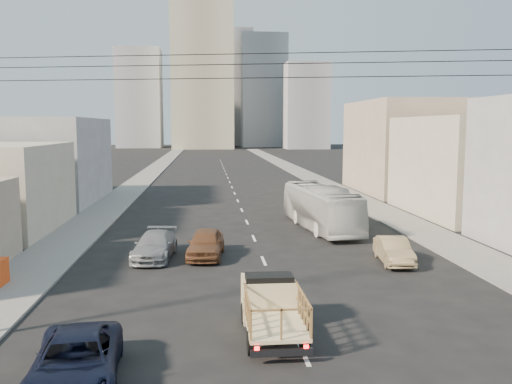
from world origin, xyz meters
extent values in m
plane|color=black|center=(0.00, 0.00, 0.00)|extent=(420.00, 420.00, 0.00)
cube|color=slate|center=(-11.75, 70.00, 0.06)|extent=(3.50, 180.00, 0.12)
cube|color=slate|center=(11.75, 70.00, 0.06)|extent=(3.50, 180.00, 0.12)
cube|color=silver|center=(0.00, 2.00, 0.01)|extent=(0.15, 2.00, 0.01)
cube|color=silver|center=(0.00, 8.00, 0.01)|extent=(0.15, 2.00, 0.01)
cube|color=silver|center=(0.00, 14.00, 0.01)|extent=(0.15, 2.00, 0.01)
cube|color=silver|center=(0.00, 20.00, 0.01)|extent=(0.15, 2.00, 0.01)
cube|color=silver|center=(0.00, 26.00, 0.01)|extent=(0.15, 2.00, 0.01)
cube|color=silver|center=(0.00, 32.00, 0.01)|extent=(0.15, 2.00, 0.01)
cube|color=silver|center=(0.00, 38.00, 0.01)|extent=(0.15, 2.00, 0.01)
cube|color=silver|center=(0.00, 44.00, 0.01)|extent=(0.15, 2.00, 0.01)
cube|color=silver|center=(0.00, 50.00, 0.01)|extent=(0.15, 2.00, 0.01)
cube|color=silver|center=(0.00, 56.00, 0.01)|extent=(0.15, 2.00, 0.01)
cube|color=silver|center=(0.00, 62.00, 0.01)|extent=(0.15, 2.00, 0.01)
cube|color=silver|center=(0.00, 68.00, 0.01)|extent=(0.15, 2.00, 0.01)
cube|color=silver|center=(0.00, 74.00, 0.01)|extent=(0.15, 2.00, 0.01)
cube|color=silver|center=(0.00, 80.00, 0.01)|extent=(0.15, 2.00, 0.01)
cube|color=silver|center=(0.00, 86.00, 0.01)|extent=(0.15, 2.00, 0.01)
cube|color=silver|center=(0.00, 92.00, 0.01)|extent=(0.15, 2.00, 0.01)
cube|color=silver|center=(0.00, 98.00, 0.01)|extent=(0.15, 2.00, 0.01)
cube|color=silver|center=(0.00, 104.00, 0.01)|extent=(0.15, 2.00, 0.01)
cube|color=beige|center=(-0.82, 2.72, 0.70)|extent=(1.90, 3.00, 0.12)
cube|color=beige|center=(-0.82, 4.72, 0.95)|extent=(1.90, 1.60, 1.50)
cube|color=black|center=(-0.82, 4.47, 1.55)|extent=(1.70, 0.90, 0.70)
cube|color=#2D2D33|center=(-0.82, 1.17, 0.40)|extent=(1.90, 0.12, 0.22)
cube|color=#FF0C0C|center=(-1.57, 1.17, 0.55)|extent=(0.15, 0.05, 0.12)
cube|color=#FF0C0C|center=(-0.07, 1.17, 0.55)|extent=(0.15, 0.05, 0.12)
cylinder|color=black|center=(-1.67, 4.82, 0.38)|extent=(0.25, 0.76, 0.76)
cylinder|color=black|center=(0.03, 4.82, 0.38)|extent=(0.25, 0.76, 0.76)
cylinder|color=black|center=(-1.67, 2.02, 0.38)|extent=(0.25, 0.76, 0.76)
cylinder|color=black|center=(0.03, 2.02, 0.38)|extent=(0.25, 0.76, 0.76)
imported|color=black|center=(-6.68, 0.40, 0.71)|extent=(2.85, 5.29, 1.41)
imported|color=beige|center=(4.99, 22.86, 1.54)|extent=(3.74, 11.27, 3.08)
imported|color=brown|center=(-3.09, 15.14, 0.78)|extent=(2.32, 4.74, 1.56)
imported|color=#957F57|center=(6.81, 12.93, 0.67)|extent=(1.84, 4.21, 1.34)
imported|color=gray|center=(-5.88, 15.11, 0.71)|extent=(2.44, 5.07, 1.42)
cylinder|color=black|center=(0.00, 1.50, 9.30)|extent=(23.01, 5.02, 0.02)
cylinder|color=black|center=(0.00, 1.50, 9.00)|extent=(23.01, 5.02, 0.02)
cylinder|color=black|center=(0.00, 1.50, 8.60)|extent=(23.01, 5.02, 0.02)
cube|color=#ACA48B|center=(19.50, 28.00, 4.00)|extent=(11.00, 14.00, 8.00)
cube|color=gray|center=(20.00, 44.00, 5.00)|extent=(12.00, 16.00, 10.00)
cube|color=gray|center=(-19.50, 39.00, 4.00)|extent=(12.00, 16.00, 8.00)
cube|color=tan|center=(-4.00, 170.00, 30.00)|extent=(20.00, 20.00, 60.00)
cube|color=gray|center=(18.00, 185.00, 20.00)|extent=(16.00, 16.00, 40.00)
cube|color=gray|center=(-26.00, 180.00, 17.00)|extent=(15.00, 15.00, 34.00)
cube|color=gray|center=(6.00, 200.00, 22.00)|extent=(18.00, 18.00, 44.00)
cube|color=gray|center=(30.00, 165.00, 14.00)|extent=(14.00, 14.00, 28.00)
camera|label=1|loc=(-3.02, -14.32, 7.16)|focal=38.00mm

